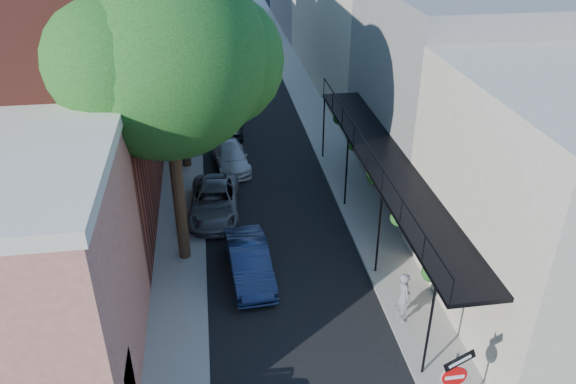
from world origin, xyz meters
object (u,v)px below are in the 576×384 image
object	(u,v)px
parked_car_b	(249,262)
pedestrian	(403,297)
parked_car_f	(220,98)
oak_mid	(182,27)
sign_post	(454,379)
parked_car_c	(215,202)
oak_near	(177,58)
parked_car_e	(229,122)
parked_car_d	(231,157)

from	to	relation	value
parked_car_b	pedestrian	xyz separation A→B (m)	(4.80, -3.17, 0.38)
parked_car_b	parked_car_f	size ratio (longest dim) A/B	1.05
oak_mid	pedestrian	bearing A→B (deg)	-62.16
oak_mid	parked_car_b	xyz separation A→B (m)	(2.02, -9.74, -6.38)
sign_post	parked_car_c	bearing A→B (deg)	115.03
oak_near	oak_mid	xyz separation A→B (m)	(-0.05, 7.97, -0.82)
sign_post	parked_car_e	world-z (taller)	sign_post
pedestrian	parked_car_b	bearing A→B (deg)	49.71
parked_car_f	parked_car_e	bearing A→B (deg)	-82.37
oak_near	parked_car_d	world-z (taller)	oak_near
oak_mid	parked_car_d	world-z (taller)	oak_mid
parked_car_f	pedestrian	bearing A→B (deg)	-73.10
oak_near	pedestrian	distance (m)	10.80
sign_post	parked_car_f	world-z (taller)	sign_post
parked_car_b	parked_car_c	bearing A→B (deg)	99.60
sign_post	parked_car_c	world-z (taller)	sign_post
sign_post	parked_car_d	bearing A→B (deg)	105.73
oak_near	parked_car_f	world-z (taller)	oak_near
parked_car_b	parked_car_f	xyz separation A→B (m)	(-0.33, 17.86, -0.03)
parked_car_b	pedestrian	bearing A→B (deg)	-37.49
parked_car_c	pedestrian	distance (m)	9.82
oak_near	parked_car_b	distance (m)	7.67
oak_near	parked_car_e	xyz separation A→B (m)	(1.97, 11.84, -7.20)
oak_mid	parked_car_e	world-z (taller)	oak_mid
sign_post	pedestrian	distance (m)	4.46
parked_car_b	parked_car_e	size ratio (longest dim) A/B	1.02
parked_car_e	parked_car_f	bearing A→B (deg)	98.71
oak_mid	parked_car_d	bearing A→B (deg)	-15.73
sign_post	parked_car_f	xyz separation A→B (m)	(-4.89, 25.38, -1.39)
parked_car_c	parked_car_f	xyz separation A→B (m)	(0.80, 13.21, 0.01)
oak_near	parked_car_f	size ratio (longest dim) A/B	2.92
parked_car_f	parked_car_b	bearing A→B (deg)	-85.75
parked_car_c	pedestrian	bearing A→B (deg)	-48.76
parked_car_e	parked_car_f	xyz separation A→B (m)	(-0.33, 4.26, -0.04)
parked_car_f	oak_near	bearing A→B (deg)	-92.62
parked_car_d	parked_car_f	xyz separation A→B (m)	(-0.18, 8.65, 0.07)
oak_near	parked_car_f	distance (m)	17.72
parked_car_e	pedestrian	distance (m)	17.45
sign_post	oak_mid	size ratio (longest dim) A/B	0.29
parked_car_c	parked_car_d	size ratio (longest dim) A/B	1.17
oak_mid	pedestrian	distance (m)	15.78
oak_near	parked_car_e	size ratio (longest dim) A/B	2.85
oak_mid	parked_car_e	bearing A→B (deg)	62.43
parked_car_d	sign_post	bearing A→B (deg)	-80.35
oak_mid	parked_car_f	world-z (taller)	oak_mid
oak_near	parked_car_f	bearing A→B (deg)	84.19
parked_car_b	parked_car_e	world-z (taller)	parked_car_e
parked_car_c	oak_near	bearing A→B (deg)	-102.15
parked_car_b	parked_car_f	world-z (taller)	parked_car_b
oak_mid	parked_car_d	xyz separation A→B (m)	(1.86, -0.52, -6.49)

